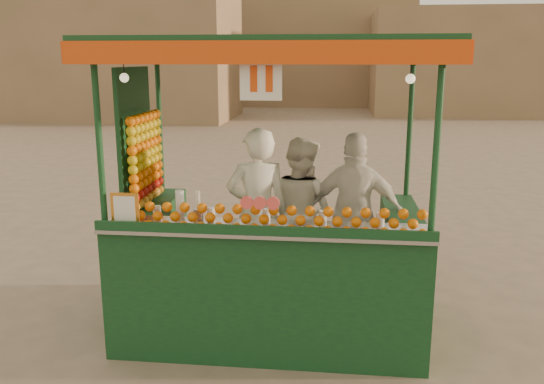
# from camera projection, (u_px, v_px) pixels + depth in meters

# --- Properties ---
(ground) EXTENTS (90.00, 90.00, 0.00)m
(ground) POSITION_uv_depth(u_px,v_px,m) (264.00, 316.00, 5.97)
(ground) COLOR brown
(ground) RESTS_ON ground
(building_left) EXTENTS (10.00, 6.00, 6.00)m
(building_left) POSITION_uv_depth(u_px,v_px,m) (123.00, 52.00, 25.60)
(building_left) COLOR #906E52
(building_left) RESTS_ON ground
(building_right) EXTENTS (9.00, 6.00, 5.00)m
(building_right) POSITION_uv_depth(u_px,v_px,m) (464.00, 63.00, 27.85)
(building_right) COLOR #906E52
(building_right) RESTS_ON ground
(building_center) EXTENTS (14.00, 7.00, 7.00)m
(building_center) POSITION_uv_depth(u_px,v_px,m) (293.00, 45.00, 34.40)
(building_center) COLOR #906E52
(building_center) RESTS_ON ground
(juice_cart) EXTENTS (3.12, 2.02, 2.84)m
(juice_cart) POSITION_uv_depth(u_px,v_px,m) (264.00, 243.00, 5.45)
(juice_cart) COLOR #0D331B
(juice_cart) RESTS_ON ground
(vendor_left) EXTENTS (0.70, 0.56, 1.69)m
(vendor_left) POSITION_uv_depth(u_px,v_px,m) (258.00, 212.00, 5.57)
(vendor_left) COLOR white
(vendor_left) RESTS_ON ground
(vendor_middle) EXTENTS (0.96, 0.92, 1.56)m
(vendor_middle) POSITION_uv_depth(u_px,v_px,m) (300.00, 212.00, 5.85)
(vendor_middle) COLOR white
(vendor_middle) RESTS_ON ground
(vendor_right) EXTENTS (0.98, 0.45, 1.63)m
(vendor_right) POSITION_uv_depth(u_px,v_px,m) (355.00, 213.00, 5.64)
(vendor_right) COLOR silver
(vendor_right) RESTS_ON ground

